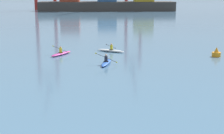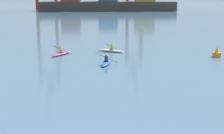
% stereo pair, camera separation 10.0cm
% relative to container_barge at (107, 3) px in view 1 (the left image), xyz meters
% --- Properties ---
extents(container_barge, '(47.01, 9.58, 8.20)m').
position_rel_container_barge_xyz_m(container_barge, '(0.00, 0.00, 0.00)').
color(container_barge, '#38332D').
rests_on(container_barge, ground).
extents(channel_buoy, '(0.90, 0.90, 1.00)m').
position_rel_container_barge_xyz_m(channel_buoy, '(9.35, -85.74, -2.40)').
color(channel_buoy, orange).
rests_on(channel_buoy, ground).
extents(kayak_blue, '(2.12, 3.45, 1.08)m').
position_rel_container_barge_xyz_m(kayak_blue, '(-2.14, -89.00, -2.58)').
color(kayak_blue, '#2856B2').
rests_on(kayak_blue, ground).
extents(kayak_magenta, '(2.19, 3.26, 0.97)m').
position_rel_container_barge_xyz_m(kayak_magenta, '(-6.84, -84.21, -2.58)').
color(kayak_magenta, '#C13384').
rests_on(kayak_magenta, ground).
extents(kayak_white, '(3.22, 2.28, 1.03)m').
position_rel_container_barge_xyz_m(kayak_white, '(-1.50, -82.49, -2.58)').
color(kayak_white, silver).
rests_on(kayak_white, ground).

